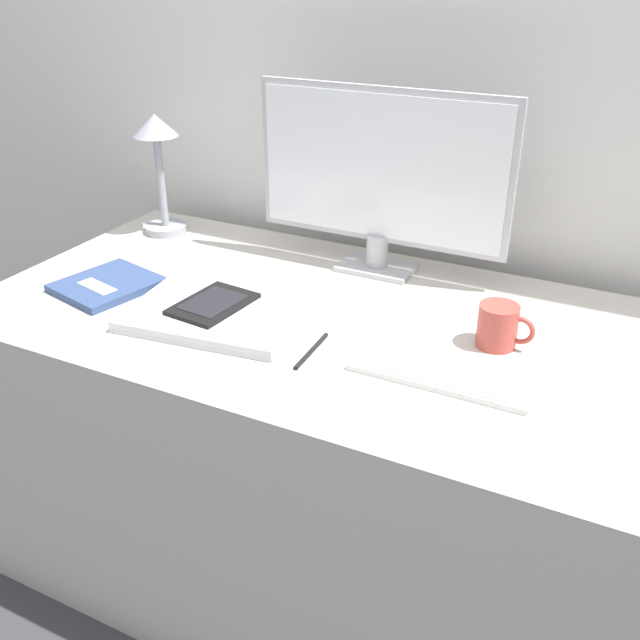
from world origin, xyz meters
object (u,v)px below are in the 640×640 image
laptop (215,316)px  notebook (107,285)px  coffee_mug (499,326)px  monitor (379,175)px  ereader (212,304)px  keyboard (441,375)px  desk_lamp (158,156)px  pen (311,351)px

laptop → notebook: bearing=175.6°
coffee_mug → monitor: bearing=146.0°
ereader → keyboard: bearing=-2.2°
coffee_mug → desk_lamp: bearing=167.1°
laptop → notebook: (-0.31, 0.02, -0.00)m
keyboard → desk_lamp: 0.99m
ereader → notebook: bearing=177.9°
ereader → notebook: size_ratio=0.77×
keyboard → coffee_mug: coffee_mug is taller
ereader → desk_lamp: desk_lamp is taller
laptop → coffee_mug: size_ratio=3.43×
desk_lamp → notebook: size_ratio=1.31×
notebook → desk_lamp: bearing=106.5°
desk_lamp → pen: size_ratio=2.24×
desk_lamp → coffee_mug: size_ratio=2.86×
pen → monitor: bearing=96.0°
coffee_mug → laptop: bearing=-163.9°
keyboard → notebook: 0.79m
monitor → keyboard: size_ratio=1.83×
monitor → keyboard: (0.29, -0.40, -0.22)m
laptop → ereader: 0.03m
notebook → coffee_mug: coffee_mug is taller
ereader → pen: bearing=-9.1°
laptop → coffee_mug: bearing=16.1°
ereader → laptop: bearing=-41.9°
pen → coffee_mug: bearing=31.0°
notebook → coffee_mug: 0.86m
keyboard → ereader: ereader is taller
laptop → notebook: laptop is taller
ereader → desk_lamp: 0.56m
desk_lamp → notebook: bearing=-73.5°
laptop → ereader: (-0.01, 0.01, 0.02)m
laptop → ereader: bearing=138.1°
desk_lamp → notebook: 0.42m
keyboard → desk_lamp: desk_lamp is taller
keyboard → monitor: bearing=126.2°
coffee_mug → pen: bearing=-149.0°
desk_lamp → notebook: desk_lamp is taller
keyboard → laptop: 0.48m
laptop → notebook: 0.31m
ereader → notebook: (-0.29, 0.01, -0.02)m
ereader → coffee_mug: coffee_mug is taller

